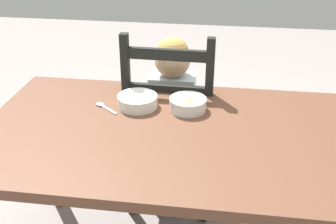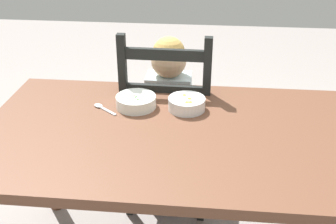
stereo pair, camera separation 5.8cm
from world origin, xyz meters
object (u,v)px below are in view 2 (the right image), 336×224
object	(u,v)px
dining_table	(177,152)
spoon	(101,107)
dining_chair	(168,129)
bowl_of_peas	(136,101)
bowl_of_carrots	(187,103)
child_figure	(168,101)

from	to	relation	value
dining_table	spoon	bearing A→B (deg)	154.91
dining_table	dining_chair	bearing A→B (deg)	99.98
dining_table	spoon	world-z (taller)	spoon
bowl_of_peas	bowl_of_carrots	xyz separation A→B (m)	(0.21, -0.00, 0.00)
dining_table	dining_chair	distance (m)	0.52
dining_table	bowl_of_peas	world-z (taller)	bowl_of_peas
bowl_of_peas	bowl_of_carrots	distance (m)	0.21
dining_chair	bowl_of_peas	size ratio (longest dim) A/B	5.90
child_figure	bowl_of_carrots	size ratio (longest dim) A/B	6.08
bowl_of_carrots	spoon	distance (m)	0.36
dining_chair	spoon	distance (m)	0.49
dining_table	spoon	xyz separation A→B (m)	(-0.33, 0.16, 0.10)
bowl_of_peas	child_figure	bearing A→B (deg)	69.99
dining_chair	bowl_of_peas	xyz separation A→B (m)	(-0.11, -0.29, 0.30)
dining_chair	spoon	bearing A→B (deg)	-127.94
dining_chair	child_figure	bearing A→B (deg)	-47.28
bowl_of_carrots	spoon	bearing A→B (deg)	-175.83
bowl_of_carrots	spoon	xyz separation A→B (m)	(-0.36, -0.03, -0.02)
dining_chair	dining_table	bearing A→B (deg)	-80.02
bowl_of_carrots	dining_chair	bearing A→B (deg)	110.13
spoon	bowl_of_peas	bearing A→B (deg)	10.27
child_figure	dining_table	bearing A→B (deg)	-80.12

